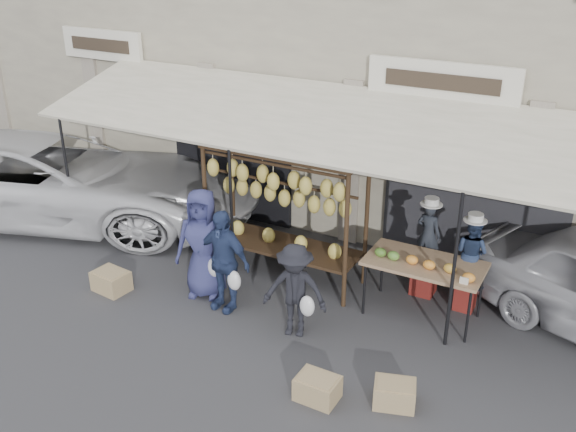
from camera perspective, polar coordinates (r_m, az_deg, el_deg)
name	(u,v)px	position (r m, az deg, el deg)	size (l,w,h in m)	color
ground_plane	(250,336)	(9.32, -3.44, -10.63)	(90.00, 90.00, 0.00)	#2D2D30
shophouse	(415,18)	(13.67, 11.24, 16.86)	(24.00, 6.15, 7.30)	#ADA58B
awning	(323,122)	(10.02, 3.15, 8.32)	(10.00, 2.35, 2.92)	beige
banana_rack	(283,189)	(10.06, -0.47, 2.37)	(2.60, 0.90, 2.24)	#322313
produce_table	(424,265)	(9.49, 12.00, -4.28)	(1.70, 0.90, 1.04)	tan
vendor_left	(428,234)	(10.05, 12.37, -1.61)	(0.39, 0.26, 1.07)	#242830
vendor_right	(471,252)	(9.81, 15.96, -3.13)	(0.53, 0.42, 1.10)	navy
customer_left	(203,244)	(9.94, -7.55, -2.44)	(0.87, 0.56, 1.77)	navy
customer_mid	(223,260)	(9.59, -5.80, -3.93)	(0.95, 0.39, 1.62)	navy
customer_right	(295,291)	(8.99, 0.61, -6.65)	(0.91, 0.53, 1.41)	black
stool_left	(424,279)	(10.41, 11.98, -5.48)	(0.35, 0.35, 0.50)	maroon
stool_right	(465,296)	(10.17, 15.47, -6.91)	(0.29, 0.29, 0.41)	maroon
crate_near_a	(317,388)	(8.17, 2.63, -15.05)	(0.51, 0.39, 0.31)	tan
crate_near_b	(394,394)	(8.19, 9.44, -15.34)	(0.50, 0.38, 0.30)	tan
crate_far	(111,281)	(10.67, -15.44, -5.60)	(0.55, 0.42, 0.33)	tan
van	(37,159)	(13.40, -21.39, 4.75)	(2.68, 5.82, 2.43)	silver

